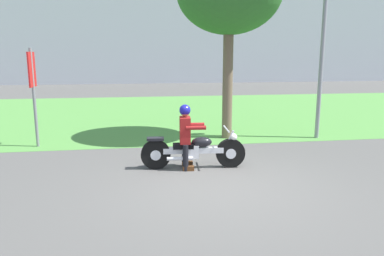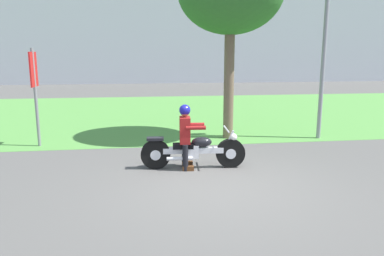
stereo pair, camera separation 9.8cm
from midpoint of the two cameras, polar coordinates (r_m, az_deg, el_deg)
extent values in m
plane|color=#565451|center=(7.03, 4.08, -8.94)|extent=(120.00, 120.00, 0.00)
cube|color=#549342|center=(15.84, -2.73, 2.49)|extent=(60.00, 12.00, 0.01)
cylinder|color=black|center=(8.09, 6.32, -3.90)|extent=(0.64, 0.17, 0.64)
cylinder|color=silver|center=(8.09, 6.32, -3.90)|extent=(0.23, 0.16, 0.22)
cylinder|color=black|center=(7.98, -5.30, -4.10)|extent=(0.64, 0.17, 0.64)
cylinder|color=silver|center=(7.98, -5.30, -4.10)|extent=(0.23, 0.16, 0.22)
cube|color=silver|center=(7.97, 0.55, -3.47)|extent=(1.31, 0.24, 0.12)
cube|color=silver|center=(7.97, 0.19, -3.61)|extent=(0.34, 0.26, 0.28)
ellipsoid|color=black|center=(7.94, 1.85, -2.19)|extent=(0.46, 0.27, 0.22)
cube|color=black|center=(7.93, -1.03, -2.80)|extent=(0.46, 0.27, 0.10)
cube|color=black|center=(7.89, -5.35, -1.67)|extent=(0.37, 0.23, 0.06)
cylinder|color=silver|center=(8.02, 6.00, -2.19)|extent=(0.26, 0.07, 0.53)
cylinder|color=silver|center=(7.95, 5.69, -0.16)|extent=(0.08, 0.66, 0.04)
sphere|color=white|center=(8.01, 6.80, -1.41)|extent=(0.16, 0.16, 0.16)
cylinder|color=silver|center=(7.86, -1.57, -4.75)|extent=(0.55, 0.12, 0.08)
cylinder|color=black|center=(8.16, -0.81, -3.94)|extent=(0.12, 0.12, 0.57)
cube|color=#593319|center=(8.23, -0.38, -5.51)|extent=(0.25, 0.12, 0.10)
cylinder|color=black|center=(7.82, -0.67, -4.63)|extent=(0.12, 0.12, 0.57)
cube|color=#593319|center=(7.89, -0.23, -6.26)|extent=(0.25, 0.12, 0.10)
cube|color=maroon|center=(7.86, -0.75, -0.31)|extent=(0.25, 0.40, 0.56)
cylinder|color=maroon|center=(8.02, 0.75, 0.51)|extent=(0.43, 0.12, 0.09)
cylinder|color=maroon|center=(7.69, 0.95, 0.04)|extent=(0.43, 0.12, 0.09)
sphere|color=#996B4C|center=(7.79, -0.76, 2.57)|extent=(0.20, 0.20, 0.20)
sphere|color=navy|center=(7.78, -0.76, 2.79)|extent=(0.24, 0.24, 0.24)
cylinder|color=brown|center=(10.79, 5.98, 6.61)|extent=(0.29, 0.29, 3.12)
cylinder|color=gray|center=(11.31, 20.15, 13.60)|extent=(0.12, 0.12, 6.03)
cylinder|color=gray|center=(10.56, -22.77, 4.28)|extent=(0.08, 0.08, 2.60)
cube|color=red|center=(10.51, -23.09, 8.34)|extent=(0.04, 0.60, 0.90)
camera|label=1|loc=(0.05, -89.65, 0.07)|focal=34.46mm
camera|label=2|loc=(0.05, 90.35, -0.07)|focal=34.46mm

